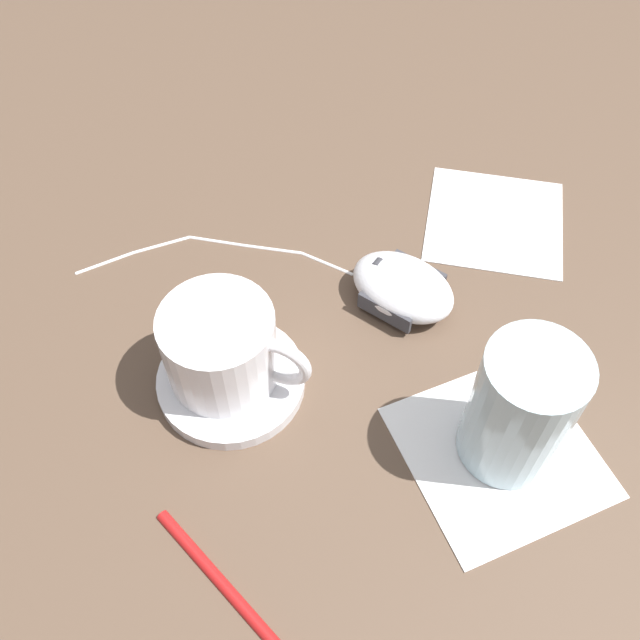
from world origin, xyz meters
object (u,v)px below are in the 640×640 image
Objects in this scene: drinking_glass at (520,409)px; coffee_cup at (223,347)px; computer_mouse at (403,287)px; pen at (229,591)px; saucer at (231,380)px.

coffee_cup is at bearing -26.83° from drinking_glass.
computer_mouse reaches higher than pen.
pen is (0.18, 0.22, -0.01)m from computer_mouse.
drinking_glass reaches higher than computer_mouse.
pen is at bearing 17.16° from drinking_glass.
saucer is at bearing 19.82° from computer_mouse.
pen is at bearing 82.52° from saucer.
computer_mouse is (-0.16, -0.05, -0.03)m from coffee_cup.
drinking_glass is (-0.20, 0.10, 0.05)m from saucer.
pen is (0.02, 0.17, -0.00)m from saucer.
pen is (0.02, 0.17, -0.04)m from coffee_cup.
coffee_cup is 0.18m from pen.
coffee_cup reaches higher than computer_mouse.
drinking_glass reaches higher than coffee_cup.
pen is (0.22, 0.07, -0.06)m from drinking_glass.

